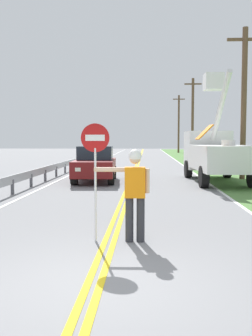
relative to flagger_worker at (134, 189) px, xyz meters
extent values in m
plane|color=gray|center=(-0.49, -2.33, -1.05)|extent=(160.00, 160.00, 0.00)
cube|color=yellow|center=(-0.58, 17.67, -1.04)|extent=(0.11, 110.00, 0.01)
cube|color=yellow|center=(-0.40, 17.67, -1.04)|extent=(0.11, 110.00, 0.01)
cube|color=silver|center=(3.11, 17.67, -1.04)|extent=(0.12, 110.00, 0.01)
cube|color=silver|center=(-4.09, 17.67, -1.04)|extent=(0.12, 110.00, 0.01)
cylinder|color=#2D2D33|center=(0.12, 0.00, -0.61)|extent=(0.16, 0.16, 0.88)
cylinder|color=#2D2D33|center=(-0.10, 0.00, -0.61)|extent=(0.16, 0.16, 0.88)
cube|color=orange|center=(0.01, 0.00, 0.13)|extent=(0.40, 0.25, 0.60)
cylinder|color=beige|center=(-0.49, -0.01, 0.38)|extent=(0.60, 0.10, 0.09)
cylinder|color=beige|center=(0.25, 0.00, 0.16)|extent=(0.09, 0.09, 0.48)
sphere|color=beige|center=(0.01, 0.00, 0.60)|extent=(0.22, 0.22, 0.22)
sphere|color=white|center=(0.01, 0.00, 0.65)|extent=(0.25, 0.25, 0.25)
cylinder|color=silver|center=(-0.77, -0.01, -0.12)|extent=(0.04, 0.04, 1.85)
cylinder|color=#B71414|center=(-0.77, -0.01, 1.00)|extent=(0.56, 0.03, 0.56)
cube|color=white|center=(-0.77, -0.03, 1.00)|extent=(0.38, 0.01, 0.12)
cube|color=white|center=(3.62, 9.69, 0.16)|extent=(2.50, 4.69, 1.10)
cube|color=white|center=(3.47, 13.13, 0.41)|extent=(2.29, 2.19, 2.00)
cube|color=#1E2833|center=(3.42, 14.16, 0.71)|extent=(1.98, 0.14, 0.90)
cylinder|color=silver|center=(3.66, 8.77, 0.83)|extent=(0.56, 0.56, 0.24)
cylinder|color=silver|center=(3.59, 10.31, 2.39)|extent=(0.38, 3.26, 3.02)
cube|color=white|center=(3.52, 11.85, 3.81)|extent=(0.94, 0.94, 0.80)
cube|color=orange|center=(2.52, 7.84, 1.26)|extent=(0.63, 0.82, 0.59)
cylinder|color=black|center=(2.45, 12.89, -0.59)|extent=(0.36, 0.93, 0.92)
cylinder|color=black|center=(4.51, 12.98, -0.59)|extent=(0.36, 0.93, 0.92)
cylinder|color=black|center=(2.63, 8.61, -0.59)|extent=(0.36, 0.93, 0.92)
cube|color=maroon|center=(-2.21, 10.61, -0.35)|extent=(2.04, 4.18, 0.72)
cube|color=#1E2833|center=(-2.22, 10.86, 0.33)|extent=(1.70, 1.80, 0.64)
cube|color=#EAEACC|center=(-1.56, 8.60, -0.30)|extent=(0.24, 0.07, 0.16)
cube|color=#EAEACC|center=(-2.66, 8.55, -0.30)|extent=(0.24, 0.07, 0.16)
cylinder|color=black|center=(-1.33, 9.38, -0.71)|extent=(0.31, 0.69, 0.68)
cylinder|color=black|center=(-2.97, 9.30, -0.71)|extent=(0.31, 0.69, 0.68)
cylinder|color=black|center=(-1.45, 11.91, -0.71)|extent=(0.31, 0.69, 0.68)
cylinder|color=black|center=(-3.09, 11.84, -0.71)|extent=(0.31, 0.69, 0.68)
cylinder|color=brown|center=(5.15, 12.40, 2.77)|extent=(0.28, 0.28, 7.62)
cube|color=brown|center=(5.15, 12.40, 5.98)|extent=(1.80, 0.14, 0.14)
cylinder|color=brown|center=(5.13, 33.82, 3.20)|extent=(0.28, 0.28, 8.49)
cube|color=brown|center=(5.13, 33.82, 6.84)|extent=(1.80, 0.14, 0.14)
cylinder|color=brown|center=(5.14, 51.52, 3.33)|extent=(0.28, 0.28, 8.75)
cube|color=brown|center=(5.14, 51.52, 7.10)|extent=(1.80, 0.14, 0.14)
cube|color=#9EA0A3|center=(-4.69, 12.00, -0.50)|extent=(0.06, 32.00, 0.32)
cube|color=#4C4C51|center=(-4.69, 6.29, -0.77)|extent=(0.10, 0.10, 0.55)
cube|color=#4C4C51|center=(-4.69, 8.57, -0.77)|extent=(0.10, 0.10, 0.55)
cube|color=#4C4C51|center=(-4.69, 10.86, -0.77)|extent=(0.10, 0.10, 0.55)
cube|color=#4C4C51|center=(-4.69, 13.14, -0.77)|extent=(0.10, 0.10, 0.55)
cube|color=#4C4C51|center=(-4.69, 15.43, -0.77)|extent=(0.10, 0.10, 0.55)
cube|color=#4C4C51|center=(-4.69, 17.71, -0.77)|extent=(0.10, 0.10, 0.55)
cube|color=#4C4C51|center=(-4.69, 20.00, -0.77)|extent=(0.10, 0.10, 0.55)
cube|color=#4C4C51|center=(-4.69, 22.29, -0.77)|extent=(0.10, 0.10, 0.55)
cube|color=#4C4C51|center=(-4.69, 24.57, -0.77)|extent=(0.10, 0.10, 0.55)
cube|color=#4C4C51|center=(-4.69, 26.86, -0.77)|extent=(0.10, 0.10, 0.55)
camera|label=1|loc=(0.23, -7.43, 0.97)|focal=40.87mm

